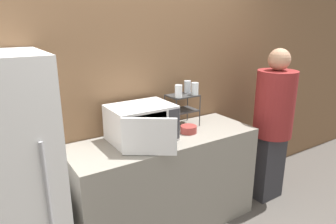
{
  "coord_description": "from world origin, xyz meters",
  "views": [
    {
      "loc": [
        -1.32,
        -1.77,
        1.87
      ],
      "look_at": [
        0.05,
        0.34,
        1.12
      ],
      "focal_mm": 32.0,
      "sensor_mm": 36.0,
      "label": 1
    }
  ],
  "objects_px": {
    "bowl": "(189,129)",
    "person": "(273,120)",
    "glass_front_left": "(179,91)",
    "refrigerator": "(4,185)",
    "dish_rack": "(182,104)",
    "microwave": "(142,123)",
    "glass_back_right": "(187,87)",
    "glass_front_right": "(195,89)"
  },
  "relations": [
    {
      "from": "dish_rack",
      "to": "bowl",
      "type": "xyz_separation_m",
      "value": [
        -0.07,
        -0.2,
        -0.19
      ]
    },
    {
      "from": "glass_front_left",
      "to": "bowl",
      "type": "distance_m",
      "value": 0.36
    },
    {
      "from": "dish_rack",
      "to": "refrigerator",
      "type": "xyz_separation_m",
      "value": [
        -1.58,
        -0.2,
        -0.28
      ]
    },
    {
      "from": "dish_rack",
      "to": "glass_front_left",
      "type": "height_order",
      "value": "glass_front_left"
    },
    {
      "from": "microwave",
      "to": "glass_back_right",
      "type": "relative_size",
      "value": 5.55
    },
    {
      "from": "glass_front_left",
      "to": "glass_back_right",
      "type": "distance_m",
      "value": 0.22
    },
    {
      "from": "glass_front_left",
      "to": "bowl",
      "type": "height_order",
      "value": "glass_front_left"
    },
    {
      "from": "microwave",
      "to": "refrigerator",
      "type": "xyz_separation_m",
      "value": [
        -1.07,
        -0.08,
        -0.21
      ]
    },
    {
      "from": "glass_front_right",
      "to": "person",
      "type": "relative_size",
      "value": 0.07
    },
    {
      "from": "glass_back_right",
      "to": "bowl",
      "type": "distance_m",
      "value": 0.45
    },
    {
      "from": "microwave",
      "to": "refrigerator",
      "type": "bearing_deg",
      "value": -175.62
    },
    {
      "from": "microwave",
      "to": "glass_front_left",
      "type": "bearing_deg",
      "value": 7.94
    },
    {
      "from": "glass_front_left",
      "to": "refrigerator",
      "type": "height_order",
      "value": "refrigerator"
    },
    {
      "from": "person",
      "to": "refrigerator",
      "type": "bearing_deg",
      "value": 176.51
    },
    {
      "from": "microwave",
      "to": "person",
      "type": "bearing_deg",
      "value": -9.34
    },
    {
      "from": "refrigerator",
      "to": "glass_back_right",
      "type": "bearing_deg",
      "value": 8.77
    },
    {
      "from": "microwave",
      "to": "dish_rack",
      "type": "xyz_separation_m",
      "value": [
        0.51,
        0.12,
        0.07
      ]
    },
    {
      "from": "bowl",
      "to": "person",
      "type": "height_order",
      "value": "person"
    },
    {
      "from": "glass_back_right",
      "to": "glass_front_right",
      "type": "distance_m",
      "value": 0.11
    },
    {
      "from": "refrigerator",
      "to": "dish_rack",
      "type": "bearing_deg",
      "value": 7.39
    },
    {
      "from": "glass_front_right",
      "to": "person",
      "type": "height_order",
      "value": "person"
    },
    {
      "from": "person",
      "to": "dish_rack",
      "type": "bearing_deg",
      "value": 158.65
    },
    {
      "from": "glass_front_left",
      "to": "refrigerator",
      "type": "distance_m",
      "value": 1.55
    },
    {
      "from": "dish_rack",
      "to": "glass_front_right",
      "type": "bearing_deg",
      "value": -31.26
    },
    {
      "from": "dish_rack",
      "to": "bowl",
      "type": "height_order",
      "value": "dish_rack"
    },
    {
      "from": "microwave",
      "to": "refrigerator",
      "type": "relative_size",
      "value": 0.38
    },
    {
      "from": "microwave",
      "to": "glass_back_right",
      "type": "bearing_deg",
      "value": 16.24
    },
    {
      "from": "bowl",
      "to": "person",
      "type": "relative_size",
      "value": 0.09
    },
    {
      "from": "person",
      "to": "glass_back_right",
      "type": "bearing_deg",
      "value": 153.27
    },
    {
      "from": "glass_front_left",
      "to": "person",
      "type": "distance_m",
      "value": 1.11
    },
    {
      "from": "microwave",
      "to": "bowl",
      "type": "xyz_separation_m",
      "value": [
        0.44,
        -0.07,
        -0.12
      ]
    },
    {
      "from": "microwave",
      "to": "bowl",
      "type": "distance_m",
      "value": 0.46
    },
    {
      "from": "glass_back_right",
      "to": "bowl",
      "type": "xyz_separation_m",
      "value": [
        -0.16,
        -0.25,
        -0.33
      ]
    },
    {
      "from": "glass_front_left",
      "to": "person",
      "type": "relative_size",
      "value": 0.07
    },
    {
      "from": "refrigerator",
      "to": "glass_front_right",
      "type": "bearing_deg",
      "value": 4.9
    },
    {
      "from": "microwave",
      "to": "glass_front_left",
      "type": "xyz_separation_m",
      "value": [
        0.42,
        0.06,
        0.21
      ]
    },
    {
      "from": "person",
      "to": "glass_front_left",
      "type": "bearing_deg",
      "value": 163.77
    },
    {
      "from": "microwave",
      "to": "bowl",
      "type": "relative_size",
      "value": 4.34
    },
    {
      "from": "glass_front_left",
      "to": "glass_back_right",
      "type": "height_order",
      "value": "same"
    },
    {
      "from": "microwave",
      "to": "glass_front_left",
      "type": "height_order",
      "value": "glass_front_left"
    },
    {
      "from": "dish_rack",
      "to": "bowl",
      "type": "relative_size",
      "value": 2.05
    },
    {
      "from": "glass_front_right",
      "to": "microwave",
      "type": "bearing_deg",
      "value": -174.2
    }
  ]
}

